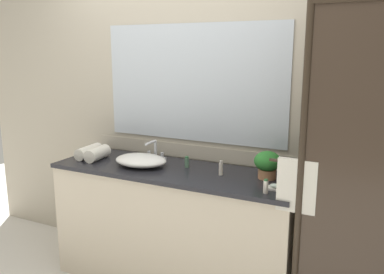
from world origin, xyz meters
The scene contains 12 objects.
wall_back_with_mirror centered at (0.00, 0.34, 1.30)m, with size 4.40×0.06×2.60m.
vanity_cabinet centered at (0.00, 0.01, 0.45)m, with size 1.80×0.58×0.90m.
shower_enclosure centered at (1.28, -0.19, 1.03)m, with size 1.20×0.59×2.00m.
sink_basin centered at (-0.26, -0.03, 0.94)m, with size 0.40×0.30×0.08m, color white.
faucet centered at (-0.26, 0.17, 0.95)m, with size 0.17×0.16×0.16m.
potted_plant centered at (0.66, 0.09, 1.00)m, with size 0.18×0.18×0.19m.
soap_dish centered at (0.77, -0.11, 0.91)m, with size 0.10×0.07×0.04m.
amenity_bottle_lotion centered at (0.36, 0.02, 0.95)m, with size 0.03×0.03×0.10m.
amenity_bottle_conditioner centered at (0.74, -0.20, 0.94)m, with size 0.03×0.03×0.09m.
amenity_bottle_body_wash centered at (0.07, 0.08, 0.94)m, with size 0.03×0.03×0.08m.
rolled_towel_near_edge centered at (-0.76, -0.02, 0.95)m, with size 0.10×0.10×0.25m, color silver.
rolled_towel_middle centered at (-0.65, -0.04, 0.95)m, with size 0.10×0.10×0.23m, color silver.
Camera 1 is at (1.34, -2.42, 1.73)m, focal length 37.33 mm.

